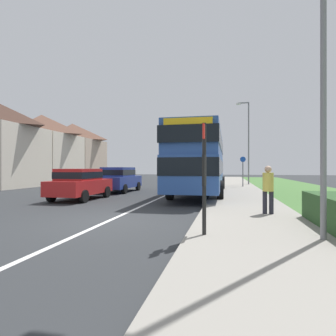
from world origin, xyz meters
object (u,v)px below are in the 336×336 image
at_px(double_decker_bus, 201,159).
at_px(street_lamp_near, 318,16).
at_px(pedestrian_at_stop, 268,187).
at_px(cycle_route_sign, 243,170).
at_px(bus_stop_sign, 204,171).
at_px(parked_car_red, 80,183).
at_px(street_lamp_mid, 247,138).
at_px(parked_car_blue, 119,178).

relative_size(double_decker_bus, street_lamp_near, 1.37).
height_order(pedestrian_at_stop, cycle_route_sign, cycle_route_sign).
distance_m(bus_stop_sign, cycle_route_sign, 16.90).
bearing_deg(cycle_route_sign, double_decker_bus, -114.51).
relative_size(double_decker_bus, bus_stop_sign, 4.43).
relative_size(parked_car_red, street_lamp_mid, 0.52).
xyz_separation_m(pedestrian_at_stop, bus_stop_sign, (-1.80, -3.21, 0.56)).
bearing_deg(parked_car_blue, parked_car_red, -92.19).
height_order(bus_stop_sign, street_lamp_near, street_lamp_near).
bearing_deg(double_decker_bus, cycle_route_sign, 65.49).
distance_m(pedestrian_at_stop, bus_stop_sign, 3.73).
bearing_deg(bus_stop_sign, parked_car_red, 135.82).
bearing_deg(street_lamp_mid, cycle_route_sign, -100.59).
distance_m(double_decker_bus, bus_stop_sign, 10.70).
relative_size(cycle_route_sign, street_lamp_mid, 0.33).
height_order(cycle_route_sign, street_lamp_near, street_lamp_near).
height_order(cycle_route_sign, street_lamp_mid, street_lamp_mid).
relative_size(street_lamp_near, street_lamp_mid, 1.11).
bearing_deg(street_lamp_near, pedestrian_at_stop, 100.19).
height_order(bus_stop_sign, street_lamp_mid, street_lamp_mid).
height_order(double_decker_bus, parked_car_red, double_decker_bus).
bearing_deg(street_lamp_mid, parked_car_red, -124.33).
bearing_deg(double_decker_bus, street_lamp_mid, 69.81).
distance_m(parked_car_red, pedestrian_at_stop, 9.17).
distance_m(parked_car_blue, cycle_route_sign, 10.00).
xyz_separation_m(double_decker_bus, bus_stop_sign, (1.06, -10.63, -0.60)).
xyz_separation_m(parked_car_red, bus_stop_sign, (6.74, -6.55, 0.68)).
bearing_deg(double_decker_bus, parked_car_blue, 173.24).
xyz_separation_m(cycle_route_sign, street_lamp_near, (0.60, -16.72, 3.34)).
bearing_deg(pedestrian_at_stop, cycle_route_sign, 90.15).
relative_size(parked_car_red, bus_stop_sign, 1.51).
relative_size(bus_stop_sign, street_lamp_mid, 0.34).
bearing_deg(pedestrian_at_stop, double_decker_bus, 111.07).
xyz_separation_m(double_decker_bus, cycle_route_sign, (2.82, 6.18, -0.72)).
distance_m(double_decker_bus, parked_car_blue, 5.68).
height_order(bus_stop_sign, cycle_route_sign, bus_stop_sign).
bearing_deg(pedestrian_at_stop, parked_car_red, 158.65).
xyz_separation_m(pedestrian_at_stop, street_lamp_near, (0.56, -3.13, 3.79)).
xyz_separation_m(parked_car_blue, cycle_route_sign, (8.32, 5.53, 0.52)).
distance_m(cycle_route_sign, street_lamp_near, 17.06).
bearing_deg(pedestrian_at_stop, street_lamp_mid, 88.18).
bearing_deg(bus_stop_sign, pedestrian_at_stop, 60.82).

